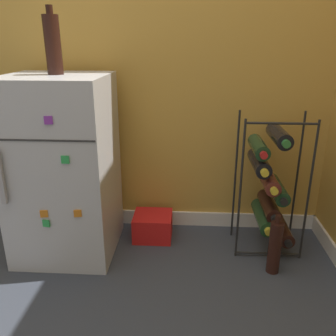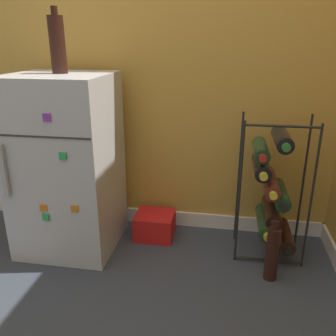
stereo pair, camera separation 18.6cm
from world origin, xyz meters
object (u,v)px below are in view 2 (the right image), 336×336
wine_rack (272,190)px  fridge_top_bottle (57,44)px  loose_bottle_floor (272,253)px  mini_fridge (67,165)px  soda_box (155,225)px

wine_rack → fridge_top_bottle: 1.30m
fridge_top_bottle → loose_bottle_floor: 1.45m
fridge_top_bottle → loose_bottle_floor: fridge_top_bottle is taller
loose_bottle_floor → mini_fridge: bearing=171.8°
mini_fridge → loose_bottle_floor: mini_fridge is taller
soda_box → wine_rack: bearing=-5.5°
fridge_top_bottle → wine_rack: bearing=2.8°
soda_box → fridge_top_bottle: 1.11m
soda_box → loose_bottle_floor: size_ratio=0.70×
wine_rack → soda_box: 0.71m
loose_bottle_floor → wine_rack: bearing=90.4°
soda_box → loose_bottle_floor: loose_bottle_floor is taller
mini_fridge → soda_box: (0.45, 0.14, -0.40)m
mini_fridge → wine_rack: 1.09m
wine_rack → fridge_top_bottle: (-1.08, -0.05, 0.71)m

